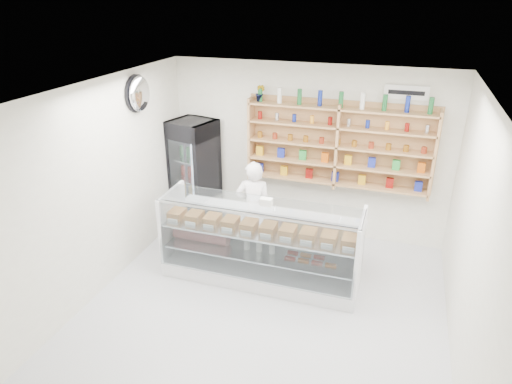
% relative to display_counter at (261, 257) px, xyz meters
% --- Properties ---
extents(room, '(5.00, 5.00, 5.00)m').
position_rel_display_counter_xyz_m(room, '(0.26, -0.86, 1.06)').
color(room, silver).
rests_on(room, ground).
extents(display_counter, '(2.74, 0.82, 1.20)m').
position_rel_display_counter_xyz_m(display_counter, '(0.00, 0.00, 0.00)').
color(display_counter, white).
rests_on(display_counter, floor).
extents(shop_worker, '(0.61, 0.48, 1.49)m').
position_rel_display_counter_xyz_m(shop_worker, '(-0.33, 0.69, 0.41)').
color(shop_worker, white).
rests_on(shop_worker, floor).
extents(drinks_cooler, '(0.81, 0.80, 1.85)m').
position_rel_display_counter_xyz_m(drinks_cooler, '(-1.59, 1.28, 0.59)').
color(drinks_cooler, black).
rests_on(drinks_cooler, floor).
extents(wall_shelving, '(2.84, 0.28, 1.33)m').
position_rel_display_counter_xyz_m(wall_shelving, '(0.76, 1.48, 1.26)').
color(wall_shelving, '#AC7D51').
rests_on(wall_shelving, back_wall).
extents(potted_plant, '(0.17, 0.14, 0.27)m').
position_rel_display_counter_xyz_m(potted_plant, '(-0.49, 1.48, 1.99)').
color(potted_plant, '#1E6626').
rests_on(potted_plant, wall_shelving).
extents(security_mirror, '(0.15, 0.50, 0.50)m').
position_rel_display_counter_xyz_m(security_mirror, '(-1.91, 0.34, 2.11)').
color(security_mirror, silver).
rests_on(security_mirror, left_wall).
extents(wall_sign, '(0.62, 0.03, 0.20)m').
position_rel_display_counter_xyz_m(wall_sign, '(1.66, 1.61, 2.11)').
color(wall_sign, white).
rests_on(wall_sign, back_wall).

